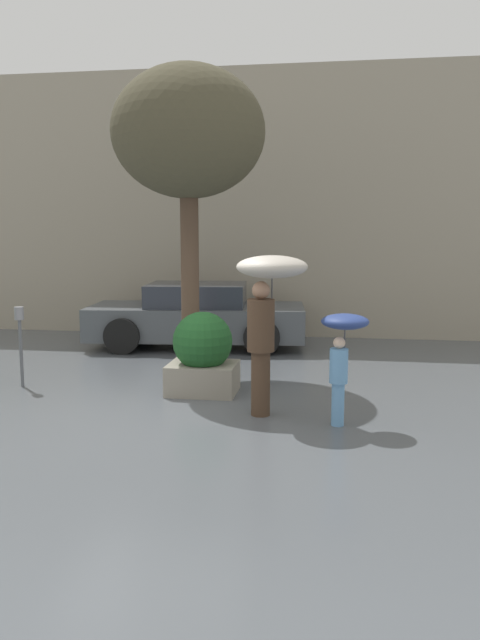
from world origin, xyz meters
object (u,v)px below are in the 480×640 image
object	(u,v)px
parked_car_near	(197,317)
street_tree	(188,135)
person_adult	(268,296)
person_child	(343,342)
parking_meter	(20,330)
planter_box	(203,354)

from	to	relation	value
parked_car_near	street_tree	distance (m)	4.14
person_adult	person_child	distance (m)	1.14
person_child	parked_car_near	size ratio (longest dim) A/B	0.31
parked_car_near	person_child	bearing A→B (deg)	-154.53
parked_car_near	parking_meter	xyz separation A→B (m)	(-1.96, -3.75, 0.28)
person_child	parking_meter	world-z (taller)	person_child
person_adult	planter_box	bearing A→B (deg)	103.05
person_child	parked_car_near	world-z (taller)	person_child
person_child	person_adult	bearing A→B (deg)	112.74
planter_box	street_tree	distance (m)	3.61
person_child	street_tree	xyz separation A→B (m)	(-2.51, 2.50, 2.90)
person_adult	parked_car_near	bearing A→B (deg)	77.66
person_adult	person_child	size ratio (longest dim) A/B	1.50
person_child	parking_meter	distance (m)	5.04
planter_box	street_tree	world-z (taller)	street_tree
planter_box	person_adult	xyz separation A→B (m)	(1.07, -0.95, 0.99)
parked_car_near	person_adult	bearing A→B (deg)	-162.24
planter_box	parked_car_near	distance (m)	3.79
person_child	parked_car_near	bearing A→B (deg)	70.91
person_child	parked_car_near	distance (m)	5.76
parking_meter	street_tree	bearing A→B (deg)	28.87
parking_meter	person_child	bearing A→B (deg)	-13.54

